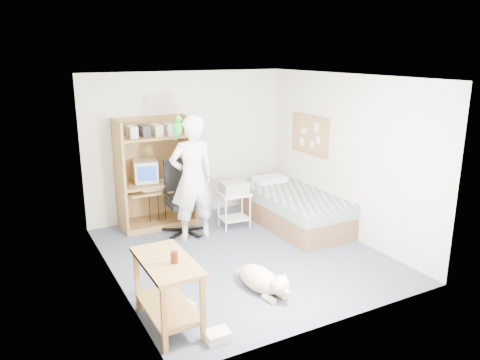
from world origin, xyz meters
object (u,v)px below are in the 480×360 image
(computer_hutch, at_px, (155,177))
(printer_cart, at_px, (234,204))
(dog, at_px, (262,280))
(bed, at_px, (294,209))
(side_desk, at_px, (168,283))
(person, at_px, (192,178))
(office_chair, at_px, (183,207))

(computer_hutch, distance_m, printer_cart, 1.37)
(computer_hutch, distance_m, dog, 2.91)
(bed, xyz_separation_m, side_desk, (-2.85, -1.82, 0.21))
(person, bearing_deg, computer_hutch, -67.65)
(office_chair, distance_m, printer_cart, 0.85)
(computer_hutch, xyz_separation_m, side_desk, (-0.85, -2.94, -0.33))
(printer_cart, bearing_deg, person, -165.29)
(office_chair, xyz_separation_m, printer_cart, (0.83, -0.18, -0.03))
(computer_hutch, relative_size, bed, 0.89)
(dog, height_order, printer_cart, printer_cart)
(side_desk, relative_size, office_chair, 0.86)
(bed, distance_m, side_desk, 3.39)
(printer_cart, bearing_deg, computer_hutch, 152.17)
(side_desk, relative_size, printer_cart, 1.72)
(bed, bearing_deg, office_chair, 161.01)
(bed, height_order, side_desk, side_desk)
(printer_cart, bearing_deg, office_chair, 172.81)
(bed, relative_size, person, 1.05)
(office_chair, distance_m, person, 0.63)
(side_desk, distance_m, office_chair, 2.66)
(office_chair, xyz_separation_m, person, (0.05, -0.31, 0.55))
(office_chair, relative_size, person, 0.60)
(office_chair, bearing_deg, dog, -85.23)
(side_desk, bearing_deg, person, 61.00)
(side_desk, distance_m, dog, 1.28)
(bed, height_order, printer_cart, bed)
(side_desk, relative_size, dog, 1.02)
(computer_hutch, bearing_deg, printer_cart, -32.57)
(computer_hutch, height_order, printer_cart, computer_hutch)
(side_desk, height_order, printer_cart, side_desk)
(bed, relative_size, printer_cart, 3.48)
(bed, distance_m, printer_cart, 1.00)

